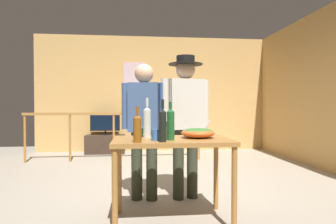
# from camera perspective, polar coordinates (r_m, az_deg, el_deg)

# --- Properties ---
(ground_plane) EXTENTS (8.55, 8.55, 0.00)m
(ground_plane) POSITION_cam_1_polar(r_m,az_deg,el_deg) (4.02, -0.06, -14.81)
(ground_plane) COLOR #9E9384
(back_wall) EXTENTS (5.68, 0.10, 2.81)m
(back_wall) POSITION_cam_1_polar(r_m,az_deg,el_deg) (7.15, -2.84, 3.63)
(back_wall) COLOR tan
(back_wall) RESTS_ON ground_plane
(side_wall_right) EXTENTS (0.10, 4.93, 2.81)m
(side_wall_right) POSITION_cam_1_polar(r_m,az_deg,el_deg) (5.83, 27.87, 4.02)
(side_wall_right) COLOR tan
(side_wall_right) RESTS_ON ground_plane
(framed_picture) EXTENTS (0.52, 0.03, 0.67)m
(framed_picture) POSITION_cam_1_polar(r_m,az_deg,el_deg) (7.11, -6.74, 7.12)
(framed_picture) COLOR #C7A8B2
(stair_railing) EXTENTS (3.51, 0.10, 1.03)m
(stair_railing) POSITION_cam_1_polar(r_m,az_deg,el_deg) (5.84, -5.30, -3.10)
(stair_railing) COLOR #9E6B33
(stair_railing) RESTS_ON ground_plane
(tv_console) EXTENTS (0.90, 0.40, 0.43)m
(tv_console) POSITION_cam_1_polar(r_m,az_deg,el_deg) (6.88, -12.37, -6.26)
(tv_console) COLOR #38281E
(tv_console) RESTS_ON ground_plane
(flat_screen_tv) EXTENTS (0.67, 0.12, 0.52)m
(flat_screen_tv) POSITION_cam_1_polar(r_m,az_deg,el_deg) (6.80, -12.42, -1.99)
(flat_screen_tv) COLOR black
(flat_screen_tv) RESTS_ON tv_console
(serving_table) EXTENTS (1.11, 0.67, 0.80)m
(serving_table) POSITION_cam_1_polar(r_m,az_deg,el_deg) (2.74, 0.76, -7.46)
(serving_table) COLOR #9E6B33
(serving_table) RESTS_ON ground_plane
(salad_bowl) EXTENTS (0.33, 0.33, 0.17)m
(salad_bowl) POSITION_cam_1_polar(r_m,az_deg,el_deg) (2.82, 5.97, -4.07)
(salad_bowl) COLOR #DB5B23
(salad_bowl) RESTS_ON serving_table
(wine_glass) EXTENTS (0.08, 0.08, 0.18)m
(wine_glass) POSITION_cam_1_polar(r_m,az_deg,el_deg) (2.77, -0.30, -2.66)
(wine_glass) COLOR silver
(wine_glass) RESTS_ON serving_table
(wine_bottle_clear) EXTENTS (0.07, 0.07, 0.39)m
(wine_bottle_clear) POSITION_cam_1_polar(r_m,az_deg,el_deg) (2.81, -4.18, -1.89)
(wine_bottle_clear) COLOR silver
(wine_bottle_clear) RESTS_ON serving_table
(wine_bottle_dark) EXTENTS (0.06, 0.06, 0.37)m
(wine_bottle_dark) POSITION_cam_1_polar(r_m,az_deg,el_deg) (2.48, -1.06, -2.50)
(wine_bottle_dark) COLOR black
(wine_bottle_dark) RESTS_ON serving_table
(wine_bottle_amber) EXTENTS (0.07, 0.07, 0.31)m
(wine_bottle_amber) POSITION_cam_1_polar(r_m,az_deg,el_deg) (2.46, -6.11, -3.13)
(wine_bottle_amber) COLOR brown
(wine_bottle_amber) RESTS_ON serving_table
(wine_bottle_green) EXTENTS (0.07, 0.07, 0.35)m
(wine_bottle_green) POSITION_cam_1_polar(r_m,az_deg,el_deg) (2.61, 0.53, -2.34)
(wine_bottle_green) COLOR #1E5628
(wine_bottle_green) RESTS_ON serving_table
(mug_teal) EXTENTS (0.12, 0.08, 0.09)m
(mug_teal) POSITION_cam_1_polar(r_m,az_deg,el_deg) (2.97, -5.75, -3.98)
(mug_teal) COLOR teal
(mug_teal) RESTS_ON serving_table
(mug_blue) EXTENTS (0.11, 0.08, 0.10)m
(mug_blue) POSITION_cam_1_polar(r_m,az_deg,el_deg) (2.60, -2.43, -4.55)
(mug_blue) COLOR #3866B2
(mug_blue) RESTS_ON serving_table
(person_standing_left) EXTENTS (0.53, 0.29, 1.60)m
(person_standing_left) POSITION_cam_1_polar(r_m,az_deg,el_deg) (3.38, -4.77, -1.74)
(person_standing_left) COLOR #2D3323
(person_standing_left) RESTS_ON ground_plane
(person_standing_right) EXTENTS (0.59, 0.41, 1.71)m
(person_standing_right) POSITION_cam_1_polar(r_m,az_deg,el_deg) (3.42, 3.49, -0.20)
(person_standing_right) COLOR #2D3323
(person_standing_right) RESTS_ON ground_plane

